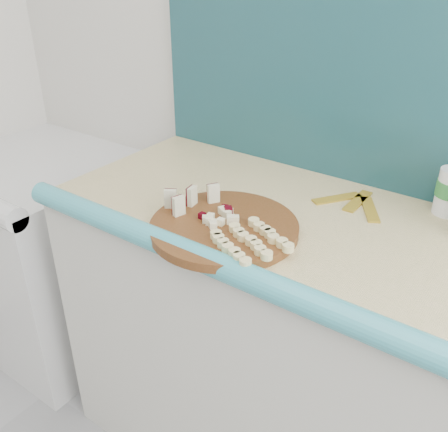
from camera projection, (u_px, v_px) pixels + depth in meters
kitchen_counter at (444, 424)px, 1.26m from camera, size 2.20×0.63×0.91m
porcelain_fixture at (55, 249)px, 2.07m from camera, size 0.70×0.72×0.84m
cutting_board at (224, 227)px, 1.20m from camera, size 0.47×0.47×0.02m
apple_wedges at (189, 198)px, 1.25m from camera, size 0.10×0.14×0.05m
apple_chunks at (219, 216)px, 1.20m from camera, size 0.06×0.06×0.02m
banana_slices at (250, 241)px, 1.10m from camera, size 0.19×0.18×0.02m
banana_peel at (355, 203)px, 1.33m from camera, size 0.20×0.16×0.01m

